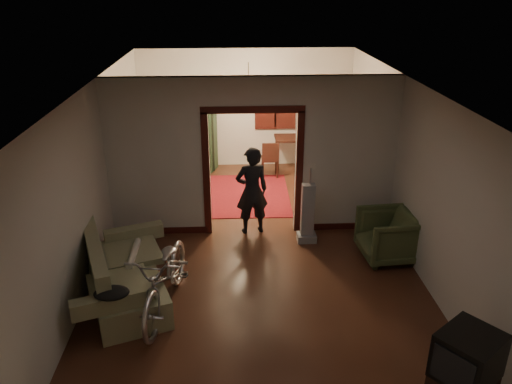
{
  "coord_description": "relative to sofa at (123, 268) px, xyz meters",
  "views": [
    {
      "loc": [
        -0.38,
        -7.4,
        4.25
      ],
      "look_at": [
        0.0,
        -0.3,
        1.2
      ],
      "focal_mm": 35.0,
      "sensor_mm": 36.0,
      "label": 1
    }
  ],
  "objects": [
    {
      "name": "desk_chair",
      "position": [
        2.45,
        4.65,
        -0.04
      ],
      "size": [
        0.48,
        0.48,
        0.86
      ],
      "primitive_type": "cube",
      "rotation": [
        0.0,
        0.0,
        -0.31
      ],
      "color": "black",
      "rests_on": "floor"
    },
    {
      "name": "ceiling",
      "position": [
        1.94,
        1.24,
        2.33
      ],
      "size": [
        5.0,
        8.5,
        0.01
      ],
      "primitive_type": "cube",
      "color": "white",
      "rests_on": "floor"
    },
    {
      "name": "floor",
      "position": [
        1.94,
        1.24,
        -0.47
      ],
      "size": [
        5.0,
        8.5,
        0.01
      ],
      "primitive_type": "cube",
      "color": "#361B11",
      "rests_on": "ground"
    },
    {
      "name": "door_casing",
      "position": [
        1.94,
        1.99,
        0.63
      ],
      "size": [
        1.74,
        0.2,
        2.32
      ],
      "primitive_type": "cube",
      "color": "#36100C",
      "rests_on": "floor"
    },
    {
      "name": "bicycle",
      "position": [
        0.64,
        -0.32,
        0.05
      ],
      "size": [
        0.99,
        2.06,
        1.04
      ],
      "primitive_type": "imported",
      "rotation": [
        0.0,
        0.0,
        -0.15
      ],
      "color": "silver",
      "rests_on": "floor"
    },
    {
      "name": "oriental_rug",
      "position": [
        1.91,
        3.57,
        -0.46
      ],
      "size": [
        1.77,
        2.3,
        0.02
      ],
      "primitive_type": "cube",
      "rotation": [
        0.0,
        0.0,
        -0.02
      ],
      "color": "maroon",
      "rests_on": "floor"
    },
    {
      "name": "vacuum",
      "position": [
        2.85,
        1.51,
        0.07
      ],
      "size": [
        0.39,
        0.34,
        1.07
      ],
      "primitive_type": "cube",
      "rotation": [
        0.0,
        0.0,
        -0.26
      ],
      "color": "gray",
      "rests_on": "floor"
    },
    {
      "name": "light_switch",
      "position": [
        2.99,
        1.91,
        0.78
      ],
      "size": [
        0.08,
        0.01,
        0.12
      ],
      "primitive_type": "cube",
      "color": "silver",
      "rests_on": "partition_wall"
    },
    {
      "name": "rolled_paper",
      "position": [
        0.1,
        0.3,
        0.06
      ],
      "size": [
        0.1,
        0.78,
        0.1
      ],
      "primitive_type": "cylinder",
      "rotation": [
        1.57,
        0.0,
        0.0
      ],
      "color": "beige",
      "rests_on": "sofa"
    },
    {
      "name": "chandelier",
      "position": [
        1.94,
        3.74,
        1.88
      ],
      "size": [
        0.24,
        0.24,
        0.24
      ],
      "primitive_type": "sphere",
      "color": "#FFE0A5",
      "rests_on": "ceiling"
    },
    {
      "name": "globe",
      "position": [
        0.75,
        5.26,
        1.47
      ],
      "size": [
        0.31,
        0.31,
        0.31
      ],
      "primitive_type": "sphere",
      "color": "#1E5972",
      "rests_on": "locker"
    },
    {
      "name": "wall_back",
      "position": [
        1.94,
        5.49,
        0.93
      ],
      "size": [
        5.0,
        0.02,
        2.8
      ],
      "primitive_type": "cube",
      "color": "beige",
      "rests_on": "floor"
    },
    {
      "name": "jacket",
      "position": [
        0.05,
        -0.91,
        0.21
      ],
      "size": [
        0.44,
        0.33,
        0.13
      ],
      "primitive_type": "ellipsoid",
      "color": "black",
      "rests_on": "sofa"
    },
    {
      "name": "sofa",
      "position": [
        0.0,
        0.0,
        0.0
      ],
      "size": [
        1.55,
        2.22,
        0.93
      ],
      "primitive_type": "cube",
      "rotation": [
        0.0,
        0.0,
        0.35
      ],
      "color": "#676A46",
      "rests_on": "floor"
    },
    {
      "name": "far_window",
      "position": [
        2.64,
        5.45,
        1.08
      ],
      "size": [
        0.98,
        0.06,
        1.28
      ],
      "primitive_type": "cube",
      "color": "black",
      "rests_on": "wall_back"
    },
    {
      "name": "wall_left",
      "position": [
        -0.56,
        1.24,
        0.93
      ],
      "size": [
        0.02,
        8.5,
        2.8
      ],
      "primitive_type": "cube",
      "color": "beige",
      "rests_on": "floor"
    },
    {
      "name": "wall_right",
      "position": [
        4.44,
        1.24,
        0.93
      ],
      "size": [
        0.02,
        8.5,
        2.8
      ],
      "primitive_type": "cube",
      "color": "beige",
      "rests_on": "floor"
    },
    {
      "name": "armchair",
      "position": [
        4.09,
        0.88,
        -0.06
      ],
      "size": [
        0.96,
        0.93,
        0.81
      ],
      "primitive_type": "imported",
      "rotation": [
        0.0,
        0.0,
        -1.49
      ],
      "color": "#43512D",
      "rests_on": "floor"
    },
    {
      "name": "locker",
      "position": [
        0.75,
        5.26,
        0.42
      ],
      "size": [
        1.0,
        0.75,
        1.77
      ],
      "primitive_type": "cube",
      "rotation": [
        0.0,
        0.0,
        -0.32
      ],
      "color": "#1F3520",
      "rests_on": "floor"
    },
    {
      "name": "desk",
      "position": [
        3.15,
        5.07,
        -0.07
      ],
      "size": [
        1.2,
        0.86,
        0.8
      ],
      "primitive_type": "cube",
      "rotation": [
        0.0,
        0.0,
        -0.25
      ],
      "color": "black",
      "rests_on": "floor"
    },
    {
      "name": "crt_tv",
      "position": [
        3.9,
        -2.33,
        0.3
      ],
      "size": [
        0.8,
        0.78,
        0.51
      ],
      "primitive_type": "cube",
      "rotation": [
        0.0,
        0.0,
        0.65
      ],
      "color": "black",
      "rests_on": "tv_stand"
    },
    {
      "name": "person",
      "position": [
        1.91,
        1.92,
        0.34
      ],
      "size": [
        0.65,
        0.49,
        1.61
      ],
      "primitive_type": "imported",
      "rotation": [
        0.0,
        0.0,
        3.34
      ],
      "color": "black",
      "rests_on": "floor"
    },
    {
      "name": "partition_wall",
      "position": [
        1.94,
        1.99,
        0.93
      ],
      "size": [
        5.0,
        0.14,
        2.8
      ],
      "primitive_type": "cube",
      "color": "beige",
      "rests_on": "floor"
    }
  ]
}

